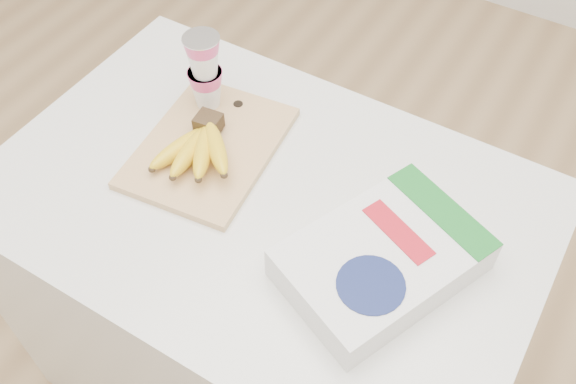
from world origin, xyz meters
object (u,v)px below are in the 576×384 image
at_px(table, 268,301).
at_px(cutting_board, 209,147).
at_px(yogurt_stack, 205,70).
at_px(cereal_box, 382,259).
at_px(bananas, 198,147).

relative_size(table, cutting_board, 3.11).
bearing_deg(yogurt_stack, cutting_board, -54.57).
height_order(table, cereal_box, cereal_box).
bearing_deg(cereal_box, cutting_board, -167.89).
bearing_deg(bananas, table, -3.76).
distance_m(cutting_board, cereal_box, 0.42).
height_order(table, bananas, bananas).
bearing_deg(yogurt_stack, bananas, -61.20).
xyz_separation_m(table, cereal_box, (0.26, -0.04, 0.42)).
bearing_deg(bananas, cereal_box, -6.32).
relative_size(cutting_board, bananas, 1.84).
bearing_deg(cereal_box, bananas, -163.29).
bearing_deg(yogurt_stack, cereal_box, -19.91).
distance_m(table, yogurt_stack, 0.56).
relative_size(cutting_board, yogurt_stack, 1.97).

